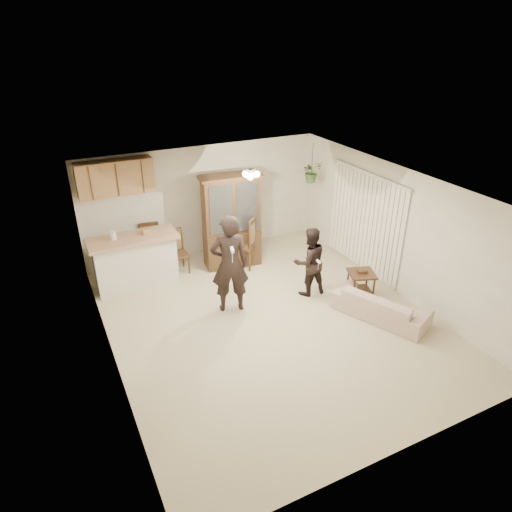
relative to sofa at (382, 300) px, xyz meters
name	(u,v)px	position (x,y,z in m)	size (l,w,h in m)	color
floor	(270,320)	(-1.87, 0.79, -0.37)	(6.50, 6.50, 0.00)	#BBB08D
ceiling	(272,189)	(-1.87, 0.79, 2.13)	(5.50, 6.50, 0.02)	white
wall_back	(204,201)	(-1.87, 4.04, 0.88)	(5.50, 0.02, 2.50)	beige
wall_front	(406,378)	(-1.87, -2.46, 0.88)	(5.50, 0.02, 2.50)	beige
wall_left	(105,298)	(-4.62, 0.79, 0.88)	(0.02, 6.50, 2.50)	beige
wall_right	(396,231)	(0.88, 0.79, 0.88)	(0.02, 6.50, 2.50)	beige
breakfast_bar	(136,263)	(-3.72, 3.14, 0.13)	(1.60, 0.55, 1.00)	silver
bar_top	(132,239)	(-3.72, 3.14, 0.68)	(1.75, 0.70, 0.08)	tan
upper_cabinets	(115,178)	(-3.77, 3.86, 1.73)	(1.50, 0.34, 0.70)	brown
vertical_blinds	(365,222)	(0.84, 1.69, 0.73)	(0.06, 2.30, 2.10)	white
ceiling_fixture	(251,174)	(-1.67, 1.99, 2.03)	(0.36, 0.36, 0.20)	beige
hanging_plant	(312,172)	(0.43, 3.19, 1.48)	(0.43, 0.37, 0.48)	#2C5421
plant_cord	(312,157)	(0.43, 3.19, 1.81)	(0.01, 0.01, 0.65)	black
sofa	(382,300)	(0.00, 0.00, 0.00)	(1.87, 0.73, 0.73)	beige
adult	(230,267)	(-2.35, 1.48, 0.53)	(0.66, 0.43, 1.80)	black
child	(309,263)	(-0.74, 1.31, 0.31)	(0.66, 0.51, 1.35)	black
china_hutch	(232,222)	(-1.59, 3.11, 0.65)	(1.36, 0.66, 2.06)	#352013
side_table	(361,284)	(0.10, 0.73, -0.09)	(0.63, 0.63, 0.60)	#352013
chair_bar	(178,261)	(-2.79, 3.30, -0.10)	(0.44, 0.44, 0.95)	#352013
chair_hutch_left	(152,256)	(-3.24, 3.74, -0.08)	(0.52, 0.52, 1.00)	#352013
chair_hutch_right	(244,252)	(-1.39, 2.94, -0.03)	(0.74, 0.74, 1.18)	#352013
controller_adult	(232,250)	(-2.47, 1.05, 1.09)	(0.05, 0.16, 0.05)	white
controller_child	(319,262)	(-0.75, 0.98, 0.50)	(0.04, 0.12, 0.04)	white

